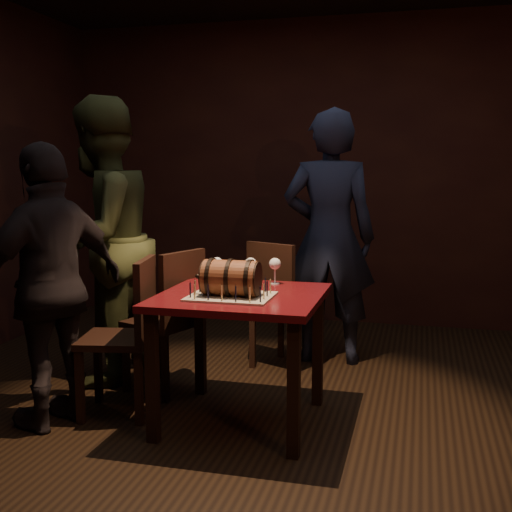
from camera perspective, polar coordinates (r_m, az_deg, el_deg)
name	(u,v)px	position (r m, az deg, el deg)	size (l,w,h in m)	color
room_shell	(267,177)	(3.56, 0.99, 7.03)	(5.04, 5.04, 2.80)	black
pub_table	(241,313)	(3.63, -1.34, -5.07)	(0.90, 0.90, 0.75)	#4A0C11
cake_board	(231,297)	(3.50, -2.24, -3.62)	(0.45, 0.35, 0.01)	#A39983
barrel_cake	(231,278)	(3.48, -2.26, -1.95)	(0.36, 0.21, 0.21)	brown
birthday_candles	(231,288)	(3.49, -2.24, -2.87)	(0.40, 0.30, 0.09)	#E0CA86
wine_glass_left	(217,264)	(3.91, -3.50, -0.74)	(0.07, 0.07, 0.16)	silver
wine_glass_mid	(251,265)	(3.88, -0.47, -0.79)	(0.07, 0.07, 0.16)	silver
wine_glass_right	(275,265)	(3.87, 1.70, -0.80)	(0.07, 0.07, 0.16)	silver
pint_of_ale	(223,274)	(3.83, -2.95, -1.59)	(0.07, 0.07, 0.15)	silver
menu_card	(213,271)	(3.98, -3.87, -1.35)	(0.10, 0.05, 0.13)	white
chair_back	(279,299)	(4.59, 2.04, -3.80)	(0.53, 0.53, 0.93)	black
chair_left_rear	(172,313)	(4.17, -7.50, -5.06)	(0.51, 0.51, 0.93)	black
chair_left_front	(129,328)	(3.84, -11.18, -6.29)	(0.47, 0.47, 0.93)	black
person_back	(329,238)	(4.77, 6.51, 1.64)	(0.68, 0.45, 1.87)	#191E33
person_left_rear	(100,241)	(4.44, -13.69, 1.31)	(0.93, 0.73, 1.92)	#363B1D
person_left_front	(52,286)	(3.74, -17.69, -2.58)	(0.93, 0.39, 1.59)	black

